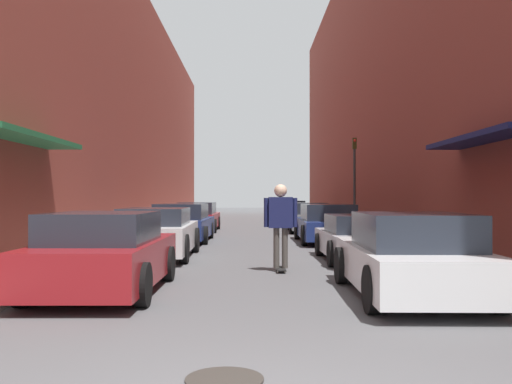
% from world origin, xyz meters
% --- Properties ---
extents(ground, '(108.70, 108.70, 0.00)m').
position_xyz_m(ground, '(0.00, 19.76, 0.00)').
color(ground, '#515154').
extents(curb_strip_left, '(1.80, 49.41, 0.12)m').
position_xyz_m(curb_strip_left, '(-4.51, 24.70, 0.06)').
color(curb_strip_left, '#A3A099').
rests_on(curb_strip_left, ground).
extents(curb_strip_right, '(1.80, 49.41, 0.12)m').
position_xyz_m(curb_strip_right, '(4.51, 24.70, 0.06)').
color(curb_strip_right, '#A3A099').
rests_on(curb_strip_right, ground).
extents(building_row_left, '(4.90, 49.41, 11.94)m').
position_xyz_m(building_row_left, '(-7.41, 24.70, 5.97)').
color(building_row_left, brown).
rests_on(building_row_left, ground).
extents(building_row_right, '(4.90, 49.41, 15.26)m').
position_xyz_m(building_row_right, '(7.41, 24.70, 7.63)').
color(building_row_right, brown).
rests_on(building_row_right, ground).
extents(parked_car_left_0, '(1.94, 4.21, 1.36)m').
position_xyz_m(parked_car_left_0, '(-2.55, 5.70, 0.65)').
color(parked_car_left_0, maroon).
rests_on(parked_car_left_0, ground).
extents(parked_car_left_1, '(1.99, 4.46, 1.31)m').
position_xyz_m(parked_car_left_1, '(-2.59, 11.14, 0.65)').
color(parked_car_left_1, silver).
rests_on(parked_car_left_1, ground).
extents(parked_car_left_2, '(2.03, 4.52, 1.35)m').
position_xyz_m(parked_car_left_2, '(-2.56, 16.50, 0.64)').
color(parked_car_left_2, navy).
rests_on(parked_car_left_2, ground).
extents(parked_car_left_3, '(1.88, 4.71, 1.33)m').
position_xyz_m(parked_car_left_3, '(-2.55, 22.44, 0.63)').
color(parked_car_left_3, maroon).
rests_on(parked_car_left_3, ground).
extents(parked_car_right_0, '(1.96, 4.43, 1.35)m').
position_xyz_m(parked_car_right_0, '(2.47, 5.26, 0.65)').
color(parked_car_right_0, silver).
rests_on(parked_car_right_0, ground).
extents(parked_car_right_1, '(1.98, 3.99, 1.16)m').
position_xyz_m(parked_car_right_1, '(2.66, 10.31, 0.56)').
color(parked_car_right_1, '#B7B7BC').
rests_on(parked_car_right_1, ground).
extents(parked_car_right_2, '(2.03, 4.60, 1.34)m').
position_xyz_m(parked_car_right_2, '(2.56, 15.96, 0.65)').
color(parked_car_right_2, navy).
rests_on(parked_car_right_2, ground).
extents(parked_car_right_3, '(1.87, 4.12, 1.32)m').
position_xyz_m(parked_car_right_3, '(2.49, 21.78, 0.63)').
color(parked_car_right_3, gray).
rests_on(parked_car_right_3, ground).
extents(parked_car_right_4, '(1.95, 4.41, 1.24)m').
position_xyz_m(parked_car_right_4, '(2.54, 27.01, 0.61)').
color(parked_car_right_4, navy).
rests_on(parked_car_right_4, ground).
extents(parked_car_right_5, '(1.93, 4.03, 1.32)m').
position_xyz_m(parked_car_right_5, '(2.49, 32.25, 0.63)').
color(parked_car_right_5, silver).
rests_on(parked_car_right_5, ground).
extents(skateboarder, '(0.72, 0.78, 1.88)m').
position_xyz_m(skateboarder, '(0.55, 8.37, 1.16)').
color(skateboarder, black).
rests_on(skateboarder, ground).
extents(manhole_cover, '(0.70, 0.70, 0.02)m').
position_xyz_m(manhole_cover, '(-0.33, 1.15, 0.01)').
color(manhole_cover, '#332D28').
rests_on(manhole_cover, ground).
extents(traffic_light, '(0.16, 0.22, 3.85)m').
position_xyz_m(traffic_light, '(4.09, 19.04, 2.47)').
color(traffic_light, '#2D2D2D').
rests_on(traffic_light, curb_strip_right).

